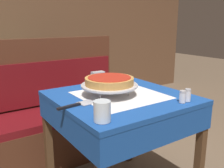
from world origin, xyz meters
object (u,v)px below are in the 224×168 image
(pepper_shaker, at_px, (188,95))
(deep_dish_pizza, at_px, (109,81))
(salt_shaker, at_px, (183,97))
(dining_table_rear, at_px, (10,74))
(pizza_pan_stand, at_px, (109,86))
(water_glass_near, at_px, (102,111))
(pizza_server, at_px, (77,105))
(napkin_holder, at_px, (98,77))
(booth_bench, at_px, (58,123))
(dining_table_front, at_px, (120,111))

(pepper_shaker, bearing_deg, deep_dish_pizza, 131.35)
(deep_dish_pizza, xyz_separation_m, salt_shaker, (0.27, -0.36, -0.06))
(dining_table_rear, relative_size, pizza_pan_stand, 2.27)
(deep_dish_pizza, distance_m, water_glass_near, 0.43)
(pizza_pan_stand, distance_m, pizza_server, 0.27)
(dining_table_rear, xyz_separation_m, pepper_shaker, (0.58, -1.97, 0.14))
(water_glass_near, xyz_separation_m, napkin_holder, (0.38, 0.67, -0.01))
(booth_bench, bearing_deg, deep_dish_pizza, -86.27)
(pizza_server, bearing_deg, booth_bench, 76.38)
(pizza_pan_stand, distance_m, deep_dish_pizza, 0.03)
(pepper_shaker, bearing_deg, dining_table_rear, 106.50)
(water_glass_near, relative_size, pepper_shaker, 1.31)
(water_glass_near, bearing_deg, dining_table_front, 42.97)
(deep_dish_pizza, xyz_separation_m, pizza_server, (-0.26, -0.06, -0.09))
(deep_dish_pizza, bearing_deg, pizza_server, -166.80)
(deep_dish_pizza, height_order, pepper_shaker, deep_dish_pizza)
(dining_table_rear, bearing_deg, booth_bench, -75.25)
(booth_bench, relative_size, napkin_holder, 13.80)
(pizza_pan_stand, height_order, pepper_shaker, pepper_shaker)
(dining_table_front, xyz_separation_m, napkin_holder, (0.05, 0.36, 0.16))
(dining_table_front, distance_m, booth_bench, 0.91)
(salt_shaker, bearing_deg, booth_bench, 105.66)
(pizza_pan_stand, xyz_separation_m, napkin_holder, (0.11, 0.33, -0.02))
(booth_bench, relative_size, salt_shaker, 18.90)
(booth_bench, xyz_separation_m, salt_shaker, (0.33, -1.16, 0.50))
(salt_shaker, bearing_deg, dining_table_front, 121.99)
(deep_dish_pizza, bearing_deg, napkin_holder, 70.98)
(deep_dish_pizza, bearing_deg, water_glass_near, -128.15)
(booth_bench, xyz_separation_m, pizza_pan_stand, (0.05, -0.80, 0.53))
(salt_shaker, distance_m, pepper_shaker, 0.05)
(pepper_shaker, bearing_deg, water_glass_near, 177.58)
(salt_shaker, relative_size, pepper_shaker, 0.95)
(dining_table_rear, bearing_deg, water_glass_near, -89.96)
(dining_table_rear, relative_size, salt_shaker, 11.29)
(pepper_shaker, bearing_deg, booth_bench, 107.72)
(deep_dish_pizza, xyz_separation_m, napkin_holder, (0.11, 0.33, -0.05))
(dining_table_rear, relative_size, water_glass_near, 8.18)
(dining_table_rear, height_order, salt_shaker, salt_shaker)
(deep_dish_pizza, relative_size, pizza_server, 1.29)
(booth_bench, bearing_deg, dining_table_front, -81.91)
(pizza_server, bearing_deg, deep_dish_pizza, 13.20)
(deep_dish_pizza, relative_size, napkin_holder, 3.11)
(napkin_holder, bearing_deg, water_glass_near, -119.54)
(pizza_pan_stand, relative_size, deep_dish_pizza, 1.17)
(booth_bench, distance_m, salt_shaker, 1.30)
(booth_bench, xyz_separation_m, water_glass_near, (-0.21, -1.14, 0.51))
(pizza_pan_stand, bearing_deg, napkin_holder, 70.98)
(salt_shaker, bearing_deg, pizza_server, 150.57)
(salt_shaker, height_order, napkin_holder, napkin_holder)
(dining_table_front, relative_size, deep_dish_pizza, 2.61)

